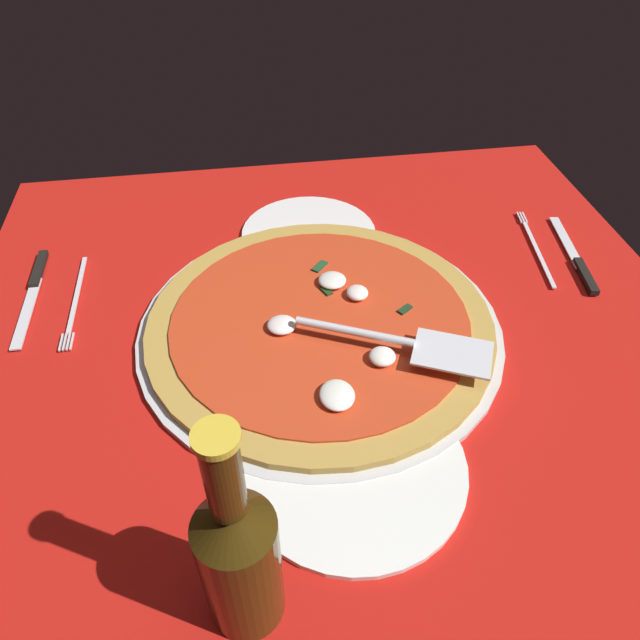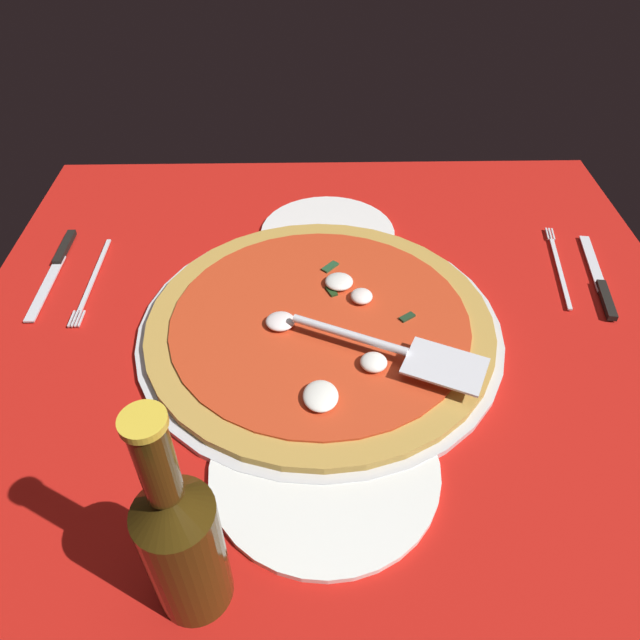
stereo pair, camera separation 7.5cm
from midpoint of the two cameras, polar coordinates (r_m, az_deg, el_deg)
The scene contains 10 objects.
ground_plane at distance 74.59cm, azimuth -1.34°, elevation -2.82°, with size 94.95×94.95×0.80cm, color #B81610.
checker_pattern at distance 74.27cm, azimuth -1.35°, elevation -2.57°, with size 94.95×94.95×0.10cm.
pizza_pan at distance 75.61cm, azimuth -2.82°, elevation -0.99°, with size 45.98×45.98×1.08cm, color silver.
dinner_plate_left at distance 92.38cm, azimuth -3.71°, elevation 8.12°, with size 20.60×20.60×1.00cm, color white.
dinner_plate_right at distance 62.36cm, azimuth -0.43°, elevation -14.02°, with size 23.51×23.51×1.00cm, color white.
pizza at distance 74.72cm, azimuth -2.81°, elevation -0.37°, with size 43.70×43.70×2.67cm.
pizza_server at distance 68.97cm, azimuth 5.20°, elevation -2.35°, with size 13.00×22.52×1.00cm.
place_setting_near at distance 89.94cm, azimuth -26.40°, elevation 1.92°, with size 21.15×13.45×1.40cm.
place_setting_far at distance 93.22cm, azimuth 19.67°, elevation 5.72°, with size 21.38×13.52×1.40cm.
beer_bottle at distance 49.19cm, azimuth -12.45°, elevation -21.49°, with size 6.37×6.37×24.15cm.
Camera 1 is at (51.78, -10.06, 52.60)cm, focal length 33.31 mm.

